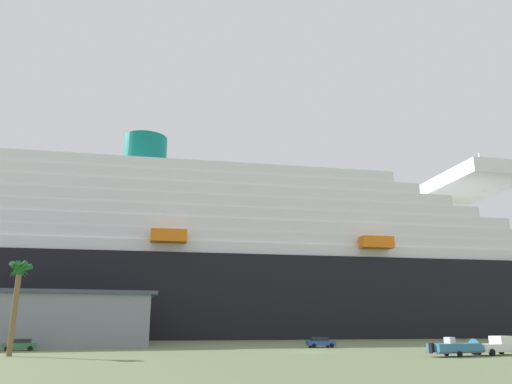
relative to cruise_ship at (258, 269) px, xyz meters
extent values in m
plane|color=#66754C|center=(-9.63, -30.47, -17.25)|extent=(600.00, 600.00, 0.00)
cube|color=black|center=(1.39, -0.09, -7.70)|extent=(215.09, 47.87, 19.10)
cube|color=white|center=(1.39, -0.09, 3.29)|extent=(189.37, 43.39, 2.88)
cube|color=white|center=(-2.86, 0.24, 6.17)|extent=(176.86, 41.59, 2.88)
cube|color=white|center=(-7.11, 0.56, 9.05)|extent=(165.88, 40.54, 2.88)
cube|color=white|center=(-11.37, 0.89, 11.93)|extent=(156.02, 39.22, 2.88)
cube|color=white|center=(-15.62, 1.22, 14.81)|extent=(147.61, 38.20, 2.88)
cube|color=white|center=(-19.87, 1.54, 17.69)|extent=(141.46, 37.35, 2.88)
cube|color=white|center=(-24.13, 1.87, 20.57)|extent=(132.01, 36.07, 2.88)
cube|color=white|center=(-28.38, 2.20, 23.45)|extent=(126.45, 35.18, 2.88)
cube|color=white|center=(65.19, -4.99, 26.89)|extent=(23.93, 36.33, 4.00)
cylinder|color=#0C7266|center=(-30.51, 2.36, 29.70)|extent=(12.23, 12.23, 9.60)
cylinder|color=silver|center=(69.45, -5.31, 30.89)|extent=(0.80, 0.80, 12.00)
cube|color=orange|center=(-24.68, -14.59, 5.31)|extent=(8.22, 3.80, 2.80)
cube|color=orange|center=(24.94, -18.40, 5.31)|extent=(8.22, 3.80, 2.80)
cube|color=white|center=(9.81, -72.49, -16.40)|extent=(5.82, 2.75, 0.90)
cube|color=white|center=(10.81, -72.35, -15.50)|extent=(2.25, 2.10, 0.90)
cube|color=#26333F|center=(11.48, -72.26, -15.59)|extent=(0.33, 1.68, 0.63)
cylinder|color=black|center=(11.62, -71.23, -16.85)|extent=(0.83, 0.39, 0.80)
cylinder|color=black|center=(7.90, -71.74, -16.85)|extent=(0.83, 0.39, 0.80)
cylinder|color=black|center=(8.17, -73.72, -16.85)|extent=(0.83, 0.39, 0.80)
cube|color=#595960|center=(3.41, -73.37, -16.78)|extent=(7.23, 2.82, 0.16)
cube|color=#595960|center=(7.53, -72.80, -16.78)|extent=(2.30, 0.43, 0.10)
cylinder|color=black|center=(2.95, -72.39, -16.93)|extent=(0.66, 0.31, 0.64)
cylinder|color=black|center=(3.24, -74.45, -16.93)|extent=(0.66, 0.31, 0.64)
cube|color=teal|center=(3.41, -73.37, -16.25)|extent=(6.62, 2.93, 0.90)
cone|color=teal|center=(6.98, -72.88, -16.25)|extent=(1.44, 2.02, 1.87)
cube|color=silver|center=(2.78, -73.46, -15.45)|extent=(0.93, 1.10, 0.70)
cube|color=black|center=(0.04, -73.84, -16.25)|extent=(0.43, 0.54, 1.10)
cylinder|color=brown|center=(-46.23, -59.53, -12.35)|extent=(0.62, 0.62, 9.79)
cone|color=#195923|center=(-45.84, -59.47, -7.35)|extent=(1.03, 2.57, 2.15)
cone|color=#195923|center=(-45.99, -59.21, -7.35)|extent=(2.53, 2.14, 1.82)
cone|color=#195923|center=(-46.36, -59.15, -7.35)|extent=(2.52, 1.41, 2.24)
cone|color=#195923|center=(-46.61, -59.38, -7.35)|extent=(1.59, 2.64, 2.02)
cone|color=#195923|center=(-46.61, -59.67, -7.35)|extent=(1.58, 2.59, 2.13)
cone|color=#195923|center=(-46.35, -59.91, -7.35)|extent=(2.50, 1.36, 2.28)
cone|color=#195923|center=(-46.02, -59.87, -7.35)|extent=(2.65, 2.00, 1.65)
sphere|color=#195923|center=(-46.23, -59.53, -7.45)|extent=(1.10, 1.10, 1.10)
cube|color=#2D723F|center=(-47.28, -47.33, -16.57)|extent=(4.45, 2.13, 0.70)
cube|color=#1E232D|center=(-47.07, -47.31, -15.94)|extent=(2.54, 1.81, 0.55)
cylinder|color=black|center=(-48.65, -48.34, -16.92)|extent=(0.67, 0.27, 0.66)
cylinder|color=black|center=(-48.78, -46.52, -16.92)|extent=(0.67, 0.27, 0.66)
cylinder|color=black|center=(-45.79, -48.14, -16.92)|extent=(0.67, 0.27, 0.66)
cylinder|color=black|center=(-45.92, -46.32, -16.92)|extent=(0.67, 0.27, 0.66)
cube|color=#264C99|center=(-3.59, -50.25, -16.57)|extent=(4.46, 2.17, 0.70)
cube|color=#1E232D|center=(-3.81, -50.23, -15.94)|extent=(2.54, 1.86, 0.55)
cylinder|color=black|center=(-2.10, -49.39, -16.92)|extent=(0.67, 0.26, 0.66)
cylinder|color=black|center=(-2.22, -51.29, -16.92)|extent=(0.67, 0.26, 0.66)
cylinder|color=black|center=(-4.96, -49.21, -16.92)|extent=(0.67, 0.26, 0.66)
cylinder|color=black|center=(-5.08, -51.10, -16.92)|extent=(0.67, 0.26, 0.66)
camera|label=1|loc=(-34.21, -124.36, -13.44)|focal=34.29mm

